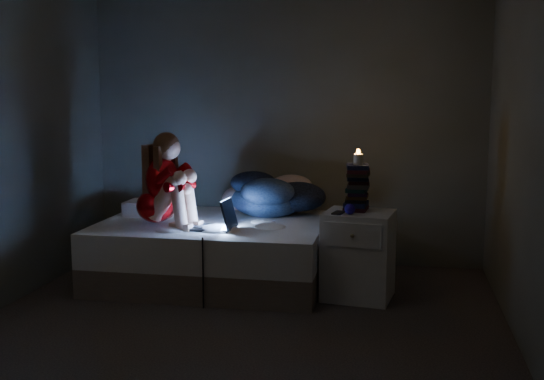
% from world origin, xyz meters
% --- Properties ---
extents(floor, '(3.60, 3.80, 0.02)m').
position_xyz_m(floor, '(0.00, 0.00, -0.01)').
color(floor, black).
rests_on(floor, ground).
extents(wall_back, '(3.60, 0.02, 2.60)m').
position_xyz_m(wall_back, '(0.00, 1.91, 1.30)').
color(wall_back, '#5D5F59').
rests_on(wall_back, ground).
extents(wall_front, '(3.60, 0.02, 2.60)m').
position_xyz_m(wall_front, '(0.00, -1.91, 1.30)').
color(wall_front, '#5D5F59').
rests_on(wall_front, ground).
extents(wall_right, '(0.02, 3.80, 2.60)m').
position_xyz_m(wall_right, '(1.81, 0.00, 1.30)').
color(wall_right, '#5D5F59').
rests_on(wall_right, ground).
extents(bed, '(1.84, 1.38, 0.51)m').
position_xyz_m(bed, '(-0.47, 1.10, 0.25)').
color(bed, silver).
rests_on(bed, ground).
extents(pillow, '(0.43, 0.30, 0.12)m').
position_xyz_m(pillow, '(-1.08, 1.29, 0.57)').
color(pillow, silver).
rests_on(pillow, bed).
extents(woman, '(0.53, 0.42, 0.76)m').
position_xyz_m(woman, '(-0.88, 0.87, 0.88)').
color(woman, maroon).
rests_on(woman, bed).
extents(laptop, '(0.38, 0.28, 0.25)m').
position_xyz_m(laptop, '(-0.40, 0.79, 0.63)').
color(laptop, black).
rests_on(laptop, bed).
extents(clothes_pile, '(0.72, 0.61, 0.40)m').
position_xyz_m(clothes_pile, '(-0.08, 1.48, 0.71)').
color(clothes_pile, '#112147').
rests_on(clothes_pile, bed).
extents(nightstand, '(0.56, 0.51, 0.67)m').
position_xyz_m(nightstand, '(0.75, 0.86, 0.34)').
color(nightstand, silver).
rests_on(nightstand, ground).
extents(book_stack, '(0.19, 0.25, 0.36)m').
position_xyz_m(book_stack, '(0.73, 0.93, 0.85)').
color(book_stack, black).
rests_on(book_stack, nightstand).
extents(candle, '(0.07, 0.07, 0.08)m').
position_xyz_m(candle, '(0.73, 0.93, 1.07)').
color(candle, beige).
rests_on(candle, book_stack).
extents(phone, '(0.08, 0.14, 0.01)m').
position_xyz_m(phone, '(0.62, 0.74, 0.68)').
color(phone, black).
rests_on(phone, nightstand).
extents(blue_orb, '(0.08, 0.08, 0.08)m').
position_xyz_m(blue_orb, '(0.70, 0.73, 0.71)').
color(blue_orb, '#1E0E8E').
rests_on(blue_orb, nightstand).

